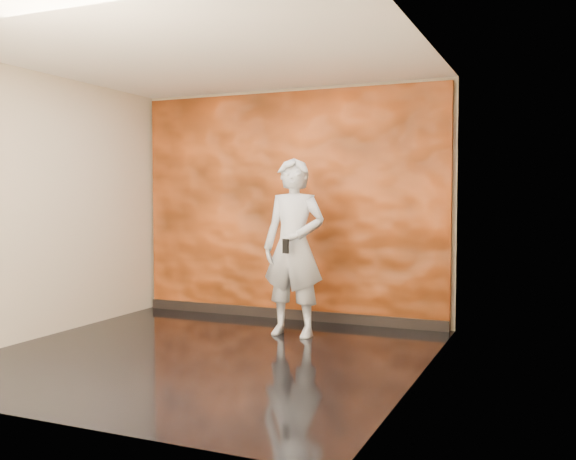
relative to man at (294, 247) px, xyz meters
The scene contains 5 objects.
room 1.26m from the man, 111.43° to the right, with size 4.02×4.02×2.81m.
feature_wall 1.05m from the man, 116.65° to the left, with size 3.90×0.06×2.75m, color orange.
baseboard 1.28m from the man, 117.76° to the left, with size 3.90×0.04×0.12m, color black.
man is the anchor object (origin of this frame).
phone 0.26m from the man, 86.65° to the right, with size 0.08×0.02×0.15m, color black.
Camera 1 is at (3.07, -5.21, 1.49)m, focal length 40.00 mm.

